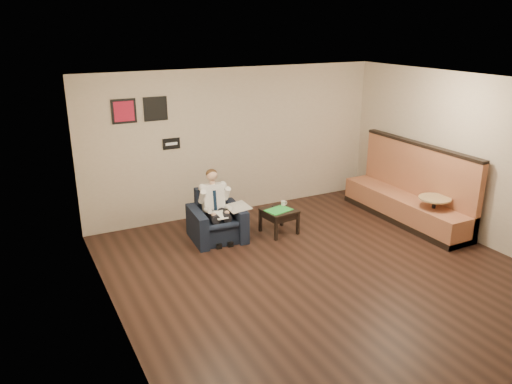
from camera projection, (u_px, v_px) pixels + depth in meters
name	position (u px, v px, depth m)	size (l,w,h in m)	color
ground	(321.00, 272.00, 7.54)	(6.00, 6.00, 0.00)	black
wall_back	(236.00, 141.00, 9.61)	(6.00, 0.02, 2.80)	beige
wall_left	(112.00, 220.00, 5.79)	(0.02, 6.00, 2.80)	beige
wall_right	(473.00, 159.00, 8.38)	(0.02, 6.00, 2.80)	beige
ceiling	(330.00, 84.00, 6.63)	(6.00, 6.00, 0.02)	white
seating_sign	(171.00, 144.00, 9.01)	(0.32, 0.02, 0.20)	black
art_print_left	(124.00, 111.00, 8.45)	(0.42, 0.03, 0.42)	#BB1734
art_print_right	(155.00, 109.00, 8.69)	(0.42, 0.03, 0.42)	black
armchair	(217.00, 216.00, 8.56)	(0.87, 0.87, 0.84)	black
seated_man	(219.00, 210.00, 8.42)	(0.55, 0.82, 1.15)	white
lap_papers	(220.00, 215.00, 8.36)	(0.19, 0.27, 0.01)	white
newspaper	(238.00, 207.00, 8.56)	(0.37, 0.46, 0.01)	silver
side_table	(279.00, 221.00, 8.88)	(0.54, 0.54, 0.44)	black
green_folder	(279.00, 210.00, 8.78)	(0.44, 0.31, 0.01)	#2AD446
coffee_mug	(283.00, 203.00, 8.98)	(0.08, 0.08, 0.09)	white
smartphone	(276.00, 206.00, 8.96)	(0.14, 0.07, 0.01)	black
banquette	(407.00, 184.00, 9.30)	(0.67, 2.82, 1.44)	#A05D3E
cafe_table	(433.00, 216.00, 8.80)	(0.55, 0.55, 0.68)	tan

